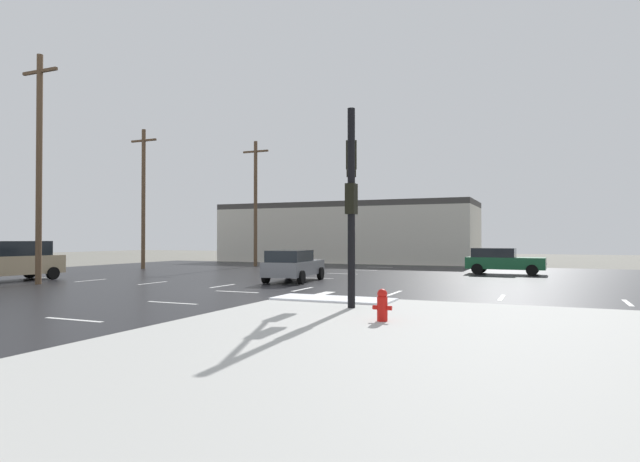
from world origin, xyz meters
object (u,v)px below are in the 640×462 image
object	(u,v)px
sedan_green	(502,260)
utility_pole_mid	(39,165)
suv_tan	(11,260)
sedan_grey	(293,265)
traffic_signal_mast	(351,180)
utility_pole_distant	(256,201)
fire_hydrant	(382,305)
utility_pole_far	(143,196)

from	to	relation	value
sedan_green	utility_pole_mid	size ratio (longest dim) A/B	0.42
suv_tan	utility_pole_mid	xyz separation A→B (m)	(2.96, -0.81, 4.59)
sedan_grey	traffic_signal_mast	bearing A→B (deg)	-148.88
sedan_grey	utility_pole_mid	distance (m)	12.99
traffic_signal_mast	sedan_green	bearing A→B (deg)	-30.27
sedan_grey	sedan_green	distance (m)	13.56
traffic_signal_mast	utility_pole_distant	distance (m)	25.17
suv_tan	sedan_green	bearing A→B (deg)	-51.44
traffic_signal_mast	utility_pole_distant	bearing A→B (deg)	17.34
suv_tan	utility_pole_mid	distance (m)	5.52
fire_hydrant	suv_tan	size ratio (longest dim) A/B	0.16
sedan_grey	suv_tan	xyz separation A→B (m)	(-13.40, -5.21, 0.24)
utility_pole_mid	utility_pole_distant	xyz separation A→B (m)	(1.16, 18.26, -0.56)
sedan_grey	utility_pole_distant	xyz separation A→B (m)	(-9.29, 12.25, 4.27)
traffic_signal_mast	utility_pole_far	bearing A→B (deg)	36.51
fire_hydrant	suv_tan	world-z (taller)	suv_tan
fire_hydrant	utility_pole_distant	size ratio (longest dim) A/B	0.08
suv_tan	utility_pole_distant	xyz separation A→B (m)	(4.12, 17.46, 4.04)
fire_hydrant	utility_pole_distant	distance (m)	29.38
traffic_signal_mast	utility_pole_mid	size ratio (longest dim) A/B	0.54
utility_pole_far	utility_pole_distant	xyz separation A→B (m)	(5.71, 6.11, -0.12)
suv_tan	utility_pole_far	world-z (taller)	utility_pole_far
traffic_signal_mast	utility_pole_far	xyz separation A→B (m)	(-20.89, 13.93, 1.18)
fire_hydrant	sedan_grey	world-z (taller)	sedan_grey
utility_pole_distant	traffic_signal_mast	bearing A→B (deg)	-52.87
sedan_green	utility_pole_distant	world-z (taller)	utility_pole_distant
fire_hydrant	sedan_grey	bearing A→B (deg)	125.34
utility_pole_far	sedan_grey	bearing A→B (deg)	-22.23
fire_hydrant	utility_pole_far	distance (m)	29.06
utility_pole_distant	utility_pole_mid	bearing A→B (deg)	-93.63
traffic_signal_mast	fire_hydrant	distance (m)	5.25
fire_hydrant	utility_pole_mid	xyz separation A→B (m)	(-18.34, 5.12, 5.15)
suv_tan	utility_pole_mid	size ratio (longest dim) A/B	0.45
utility_pole_mid	utility_pole_distant	bearing A→B (deg)	86.37
sedan_grey	utility_pole_mid	bearing A→B (deg)	114.02
fire_hydrant	utility_pole_mid	size ratio (longest dim) A/B	0.07
utility_pole_far	sedan_green	bearing A→B (deg)	9.06
suv_tan	utility_pole_distant	bearing A→B (deg)	-8.64
traffic_signal_mast	suv_tan	bearing A→B (deg)	62.56
sedan_grey	utility_pole_far	xyz separation A→B (m)	(-15.00, 6.13, 4.39)
traffic_signal_mast	suv_tan	xyz separation A→B (m)	(-19.29, 2.59, -2.97)
sedan_green	sedan_grey	bearing A→B (deg)	-130.88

